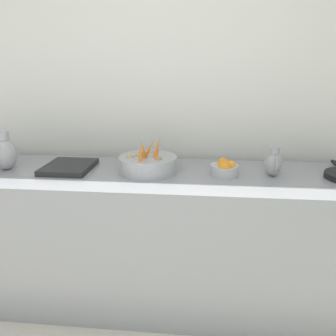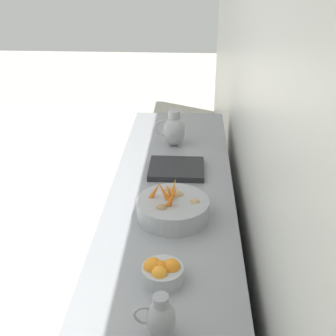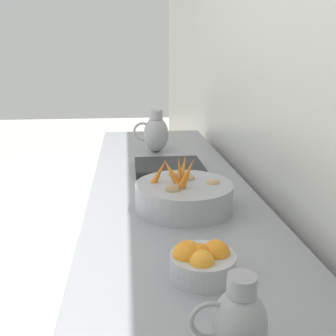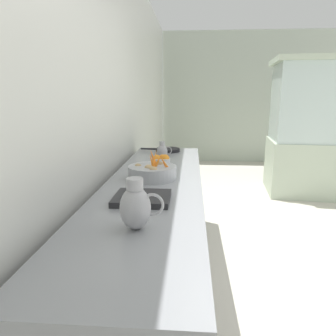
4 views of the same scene
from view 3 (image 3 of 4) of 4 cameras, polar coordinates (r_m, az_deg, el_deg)
The scene contains 6 objects.
prep_counter at distance 1.82m, azimuth 1.13°, elevation -18.86°, with size 0.71×3.08×0.93m, color gray.
vegetable_colander at distance 1.52m, azimuth 2.28°, elevation -3.92°, with size 0.37×0.37×0.23m.
orange_bowl at distance 1.09m, azimuth 4.84°, elevation -13.20°, with size 0.18×0.18×0.10m.
metal_pitcher_tall at distance 2.41m, azimuth -1.77°, elevation 5.00°, with size 0.21×0.15×0.25m.
metal_pitcher_short at distance 0.83m, azimuth 10.06°, elevation -20.83°, with size 0.15×0.11×0.18m.
counter_sink_basin at distance 2.04m, azimuth 0.11°, elevation 0.16°, with size 0.34×0.30×0.04m, color #232326.
Camera 3 is at (-1.30, 1.42, 1.51)m, focal length 42.63 mm.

